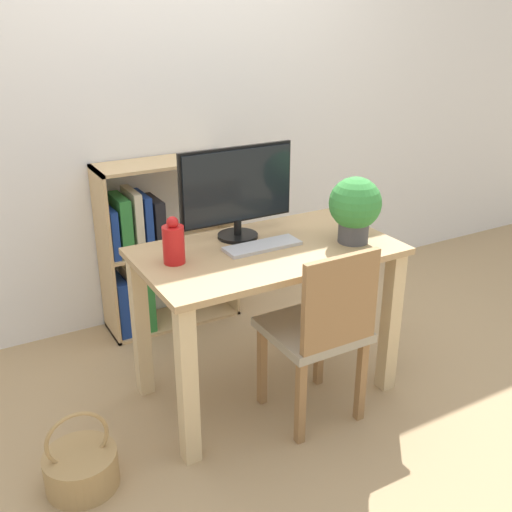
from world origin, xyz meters
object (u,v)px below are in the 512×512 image
Objects in this scene: vase at (174,243)px; basket at (81,467)px; potted_plant at (355,207)px; bookshelf at (147,253)px; monitor at (237,189)px; keyboard at (262,246)px; chair at (321,328)px.

vase is 0.60× the size of basket.
bookshelf is at bearing 122.71° from potted_plant.
basket is at bearing -154.68° from vase.
keyboard is at bearing -78.08° from monitor.
potted_plant is 0.31× the size of bookshelf.
basket is (-0.53, -0.25, -0.75)m from vase.
potted_plant reaches higher than keyboard.
vase is 0.96m from basket.
potted_plant is at bearing 3.21° from basket.
monitor is at bearing 23.10° from basket.
keyboard is 0.41× the size of chair.
monitor is 0.58× the size of bookshelf.
keyboard is 0.36× the size of bookshelf.
keyboard is 0.42m from vase.
bookshelf reaches higher than chair.
chair is 1.12m from basket.
potted_plant is at bearing -57.29° from bookshelf.
vase reaches higher than chair.
basket is at bearing -167.11° from keyboard.
potted_plant is at bearing -35.62° from monitor.
monitor is at bearing 144.38° from potted_plant.
monitor is at bearing -72.97° from bookshelf.
chair reaches higher than basket.
vase is at bearing -160.23° from monitor.
bookshelf is (0.16, 0.83, -0.38)m from vase.
monitor reaches higher than keyboard.
keyboard reaches higher than basket.
chair is 0.87× the size of bookshelf.
vase is at bearing 25.32° from basket.
bookshelf is 1.34m from basket.
chair is at bearing -5.88° from basket.
potted_plant reaches higher than bookshelf.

